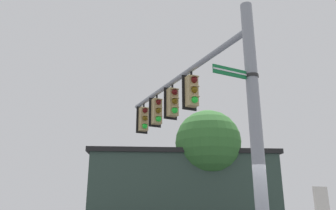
{
  "coord_description": "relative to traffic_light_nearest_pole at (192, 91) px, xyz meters",
  "views": [
    {
      "loc": [
        5.32,
        5.95,
        1.61
      ],
      "look_at": [
        0.03,
        -4.69,
        5.24
      ],
      "focal_mm": 35.01,
      "sensor_mm": 36.0,
      "label": 1
    }
  ],
  "objects": [
    {
      "name": "traffic_light_mid_inner",
      "position": [
        0.01,
        -1.39,
        0.0
      ],
      "size": [
        0.54,
        0.49,
        1.31
      ],
      "color": "black"
    },
    {
      "name": "street_name_sign",
      "position": [
        0.26,
        2.91,
        -0.53
      ],
      "size": [
        1.35,
        0.35,
        0.22
      ],
      "color": "#147238"
    },
    {
      "name": "traffic_light_nearest_pole",
      "position": [
        0.0,
        0.0,
        0.0
      ],
      "size": [
        0.54,
        0.49,
        1.31
      ],
      "color": "black"
    },
    {
      "name": "tree_by_storefront",
      "position": [
        -6.47,
        -8.93,
        0.22
      ],
      "size": [
        4.29,
        4.29,
        7.63
      ],
      "color": "#4C3823",
      "rests_on": "ground"
    },
    {
      "name": "traffic_light_mid_outer",
      "position": [
        0.02,
        -2.78,
        0.0
      ],
      "size": [
        0.54,
        0.49,
        1.31
      ],
      "color": "black"
    },
    {
      "name": "traffic_light_arm_end",
      "position": [
        0.03,
        -4.16,
        0.0
      ],
      "size": [
        0.54,
        0.49,
        1.31
      ],
      "color": "black"
    },
    {
      "name": "mast_arm",
      "position": [
        0.01,
        -1.06,
        0.79
      ],
      "size": [
        0.25,
        7.95,
        0.19
      ],
      "primitive_type": "cylinder",
      "rotation": [
        0.0,
        1.57,
        4.72
      ],
      "color": "gray"
    },
    {
      "name": "storefront_building",
      "position": [
        -5.83,
        -11.49,
        -2.73
      ],
      "size": [
        13.71,
        10.69,
        5.0
      ],
      "color": "#33473D",
      "rests_on": "ground"
    },
    {
      "name": "signal_pole",
      "position": [
        -0.02,
        2.91,
        -1.84
      ],
      "size": [
        0.31,
        0.31,
        6.8
      ],
      "primitive_type": "cylinder",
      "color": "gray",
      "rests_on": "ground"
    }
  ]
}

